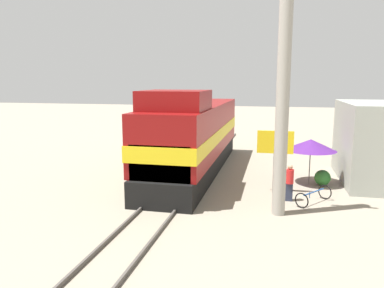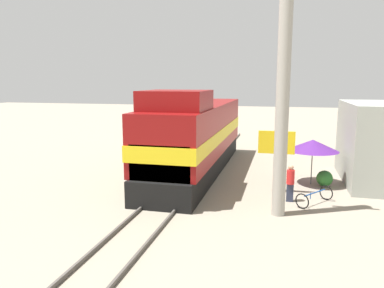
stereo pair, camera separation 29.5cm
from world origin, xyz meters
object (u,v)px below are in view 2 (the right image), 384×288
object	(u,v)px
billboard_sign	(276,147)
person_bystander	(290,182)
utility_pole	(283,85)
bicycle	(315,197)
vendor_umbrella	(313,145)
locomotive	(195,137)

from	to	relation	value
billboard_sign	person_bystander	world-z (taller)	billboard_sign
utility_pole	bicycle	distance (m)	5.25
vendor_umbrella	bicycle	size ratio (longest dim) A/B	1.35
person_bystander	billboard_sign	bearing A→B (deg)	119.15
locomotive	vendor_umbrella	distance (m)	6.37
person_bystander	vendor_umbrella	bearing A→B (deg)	70.67
utility_pole	vendor_umbrella	world-z (taller)	utility_pole
locomotive	person_bystander	distance (m)	6.70
locomotive	person_bystander	size ratio (longest dim) A/B	8.55
locomotive	billboard_sign	bearing A→B (deg)	-31.87
vendor_umbrella	billboard_sign	world-z (taller)	billboard_sign
vendor_umbrella	person_bystander	bearing A→B (deg)	-109.33
person_bystander	utility_pole	bearing A→B (deg)	-104.35
locomotive	person_bystander	world-z (taller)	locomotive
vendor_umbrella	billboard_sign	bearing A→B (deg)	-132.82
locomotive	utility_pole	xyz separation A→B (m)	(4.75, -5.84, 2.99)
billboard_sign	bicycle	distance (m)	2.84
vendor_umbrella	person_bystander	world-z (taller)	vendor_umbrella
vendor_umbrella	person_bystander	distance (m)	3.48
locomotive	billboard_sign	size ratio (longest dim) A/B	4.80
billboard_sign	person_bystander	distance (m)	1.88
locomotive	bicycle	distance (m)	7.71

